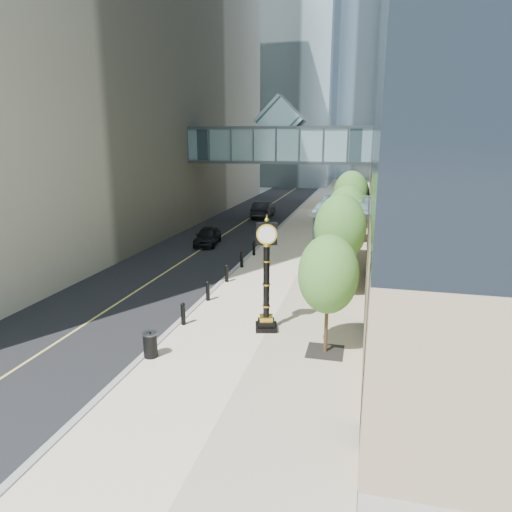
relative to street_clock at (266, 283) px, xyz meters
The scene contains 14 objects.
ground 5.13m from the street_clock, 101.66° to the right, with size 320.00×320.00×0.00m, color gray.
road 36.38m from the street_clock, 102.63° to the left, with size 8.00×180.00×0.02m, color black.
sidewalk 35.50m from the street_clock, 89.90° to the left, with size 8.00×180.00×0.06m, color beige.
curb 35.72m from the street_clock, 96.34° to the left, with size 0.25×180.00×0.07m, color gray.
distant_tower_c 119.56m from the street_clock, 93.44° to the left, with size 22.00×22.00×65.00m, color #ADC8D9.
skywalk 24.41m from the street_clock, 99.54° to the left, with size 17.00×4.20×5.80m.
entrance_canopy 9.99m from the street_clock, 74.95° to the left, with size 3.00×8.00×4.38m.
bollard_row 5.97m from the street_clock, 129.34° to the left, with size 0.20×16.20×0.90m.
street_trees 12.48m from the street_clock, 77.61° to the left, with size 2.74×28.30×5.63m.
street_clock is the anchor object (origin of this frame).
trash_bin 5.32m from the street_clock, 136.01° to the right, with size 0.52×0.52×0.90m, color black.
pedestrian 6.45m from the street_clock, 62.73° to the left, with size 0.64×0.42×1.76m, color #BBB4AC.
car_near 17.03m from the street_clock, 118.02° to the left, with size 1.62×4.04×1.38m, color black.
car_far 29.49m from the street_clock, 103.09° to the left, with size 1.76×5.06×1.67m, color black.
Camera 1 is at (4.83, -13.18, 7.93)m, focal length 32.00 mm.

